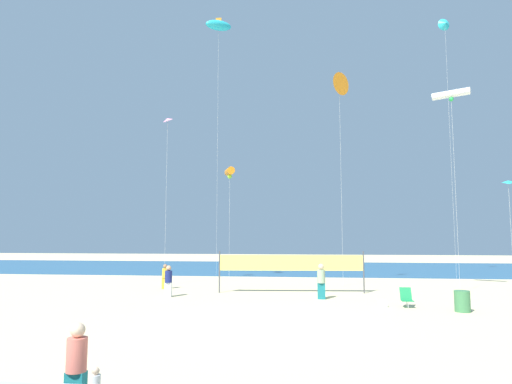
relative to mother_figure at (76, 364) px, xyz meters
The scene contains 17 objects.
ground_plane 9.17m from the mother_figure, 72.99° to the left, with size 120.00×120.00×0.00m, color beige.
ocean_band 37.19m from the mother_figure, 85.88° to the left, with size 120.00×20.00×0.01m, color #28608C.
mother_figure is the anchor object (origin of this frame).
beachgoer_sage_shirt 16.08m from the mother_figure, 71.31° to the left, with size 0.42×0.42×1.83m.
beachgoer_mustard_shirt 19.05m from the mother_figure, 103.29° to the left, with size 0.35×0.35×1.53m.
beachgoer_navy_shirt 15.43m from the mother_figure, 101.45° to the left, with size 0.39×0.39×1.69m.
folding_beach_chair 15.88m from the mother_figure, 55.54° to the left, with size 0.52×0.65×0.89m.
trash_barrel 16.42m from the mother_figure, 47.40° to the left, with size 0.65×0.65×0.91m, color #3F7F4C.
volleyball_net 17.85m from the mother_figure, 78.65° to the left, with size 8.42×0.73×2.40m.
beach_handbag 15.21m from the mother_figure, 58.77° to the left, with size 0.39×0.19×0.31m, color white.
kite_cyan_diamond 24.87m from the mother_figure, 48.64° to the left, with size 0.55×0.55×6.55m.
kite_orange_delta 25.74m from the mother_figure, 72.30° to the left, with size 1.36×1.34×14.47m.
kite_cyan_inflatable 35.23m from the mother_figure, 96.26° to the left, with size 2.59×2.37×22.60m.
kite_cyan_delta 37.16m from the mother_figure, 59.74° to the left, with size 1.05×0.58×21.06m.
kite_white_tube 24.70m from the mother_figure, 54.12° to the left, with size 2.05×1.38×11.88m.
kite_pink_diamond 23.80m from the mother_figure, 104.01° to the left, with size 0.94×0.94×11.64m.
kite_orange_tube 26.94m from the mother_figure, 93.54° to the left, with size 1.02×1.42×8.73m.
Camera 1 is at (1.64, -16.74, 3.31)m, focal length 30.36 mm.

